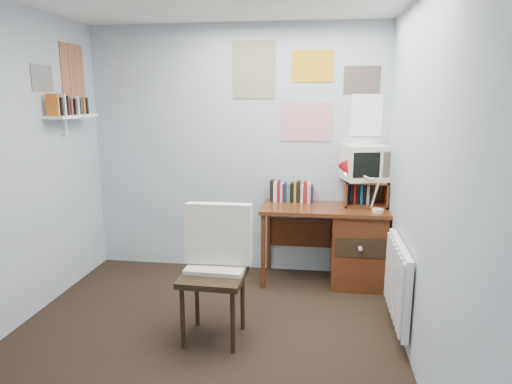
# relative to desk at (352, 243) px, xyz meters

# --- Properties ---
(ground) EXTENTS (3.50, 3.50, 0.00)m
(ground) POSITION_rel_desk_xyz_m (-1.17, -1.48, -0.41)
(ground) COLOR black
(ground) RESTS_ON ground
(back_wall) EXTENTS (3.00, 0.02, 2.50)m
(back_wall) POSITION_rel_desk_xyz_m (-1.17, 0.27, 0.84)
(back_wall) COLOR #A7B7BF
(back_wall) RESTS_ON ground
(right_wall) EXTENTS (0.02, 3.50, 2.50)m
(right_wall) POSITION_rel_desk_xyz_m (0.33, -1.48, 0.84)
(right_wall) COLOR #A7B7BF
(right_wall) RESTS_ON ground
(desk) EXTENTS (1.20, 0.55, 0.76)m
(desk) POSITION_rel_desk_xyz_m (0.00, 0.00, 0.00)
(desk) COLOR #562913
(desk) RESTS_ON ground
(desk_chair) EXTENTS (0.52, 0.50, 0.98)m
(desk_chair) POSITION_rel_desk_xyz_m (-1.08, -1.21, 0.08)
(desk_chair) COLOR black
(desk_chair) RESTS_ON ground
(desk_lamp) EXTENTS (0.30, 0.27, 0.39)m
(desk_lamp) POSITION_rel_desk_xyz_m (0.21, -0.14, 0.55)
(desk_lamp) COLOR #B60C1D
(desk_lamp) RESTS_ON desk
(tv_riser) EXTENTS (0.40, 0.30, 0.25)m
(tv_riser) POSITION_rel_desk_xyz_m (0.12, 0.11, 0.48)
(tv_riser) COLOR #562913
(tv_riser) RESTS_ON desk
(crt_tv) EXTENTS (0.47, 0.45, 0.37)m
(crt_tv) POSITION_rel_desk_xyz_m (0.10, 0.13, 0.79)
(crt_tv) COLOR beige
(crt_tv) RESTS_ON tv_riser
(book_row) EXTENTS (0.60, 0.14, 0.22)m
(book_row) POSITION_rel_desk_xyz_m (-0.51, 0.18, 0.46)
(book_row) COLOR #562913
(book_row) RESTS_ON desk
(radiator) EXTENTS (0.09, 0.80, 0.60)m
(radiator) POSITION_rel_desk_xyz_m (0.29, -0.93, 0.01)
(radiator) COLOR white
(radiator) RESTS_ON right_wall
(wall_shelf) EXTENTS (0.20, 0.62, 0.24)m
(wall_shelf) POSITION_rel_desk_xyz_m (-2.57, -0.38, 1.21)
(wall_shelf) COLOR white
(wall_shelf) RESTS_ON left_wall
(posters_back) EXTENTS (1.20, 0.01, 0.90)m
(posters_back) POSITION_rel_desk_xyz_m (-0.47, 0.26, 1.44)
(posters_back) COLOR white
(posters_back) RESTS_ON back_wall
(posters_left) EXTENTS (0.01, 0.70, 0.60)m
(posters_left) POSITION_rel_desk_xyz_m (-2.67, -0.38, 1.59)
(posters_left) COLOR white
(posters_left) RESTS_ON left_wall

